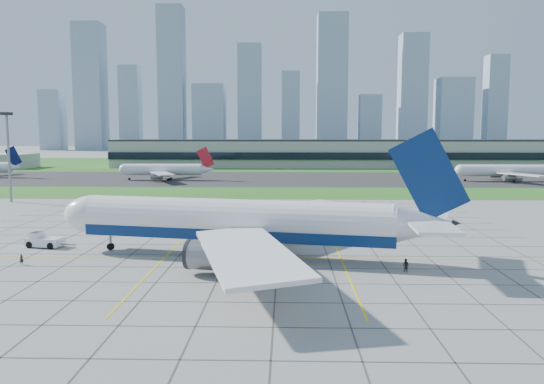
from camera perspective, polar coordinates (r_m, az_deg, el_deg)
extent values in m
plane|color=#9B9B95|center=(87.11, -4.67, -6.79)|extent=(1400.00, 1400.00, 0.00)
cube|color=#37671D|center=(175.68, -1.50, -0.08)|extent=(700.00, 35.00, 0.04)
cube|color=#383838|center=(230.35, -0.78, 1.47)|extent=(700.00, 75.00, 0.04)
cube|color=#37671D|center=(340.01, -0.02, 3.06)|extent=(700.00, 145.00, 0.04)
cube|color=#474744|center=(108.26, -25.68, -4.79)|extent=(0.18, 130.00, 0.02)
cube|color=#474744|center=(104.85, -21.78, -4.96)|extent=(0.18, 130.00, 0.02)
cube|color=#474744|center=(101.97, -17.63, -5.12)|extent=(0.18, 130.00, 0.02)
cube|color=#474744|center=(99.64, -13.26, -5.25)|extent=(0.18, 130.00, 0.02)
cube|color=#474744|center=(97.91, -8.71, -5.36)|extent=(0.18, 130.00, 0.02)
cube|color=#474744|center=(96.82, -4.03, -5.43)|extent=(0.18, 130.00, 0.02)
cube|color=#474744|center=(96.38, 0.73, -5.47)|extent=(0.18, 130.00, 0.02)
cube|color=#474744|center=(96.60, 5.50, -5.47)|extent=(0.18, 130.00, 0.02)
cube|color=#474744|center=(97.48, 10.22, -5.44)|extent=(0.18, 130.00, 0.02)
cube|color=#474744|center=(99.00, 14.82, -5.37)|extent=(0.18, 130.00, 0.02)
cube|color=#474744|center=(101.13, 19.26, -5.27)|extent=(0.18, 130.00, 0.02)
cube|color=#474744|center=(103.84, 23.48, -5.14)|extent=(0.18, 130.00, 0.02)
cube|color=#474744|center=(49.43, -9.91, -17.35)|extent=(110.00, 0.18, 0.02)
cube|color=#474744|center=(56.71, -8.27, -14.13)|extent=(110.00, 0.18, 0.02)
cube|color=#474744|center=(64.16, -7.03, -11.65)|extent=(110.00, 0.18, 0.02)
cube|color=#474744|center=(71.73, -6.07, -9.68)|extent=(110.00, 0.18, 0.02)
cube|color=#474744|center=(79.39, -5.30, -8.09)|extent=(110.00, 0.18, 0.02)
cube|color=#474744|center=(87.11, -4.67, -6.78)|extent=(110.00, 0.18, 0.02)
cube|color=#474744|center=(94.87, -4.14, -5.68)|extent=(110.00, 0.18, 0.02)
cube|color=#474744|center=(102.67, -3.70, -4.75)|extent=(110.00, 0.18, 0.02)
cube|color=#474744|center=(110.50, -3.32, -3.95)|extent=(110.00, 0.18, 0.02)
cube|color=#474744|center=(118.35, -3.00, -3.25)|extent=(110.00, 0.18, 0.02)
cube|color=#474744|center=(126.22, -2.71, -2.64)|extent=(110.00, 0.18, 0.02)
cube|color=#474744|center=(134.11, -2.46, -2.11)|extent=(110.00, 0.18, 0.02)
cube|color=#474744|center=(142.01, -2.23, -1.63)|extent=(110.00, 0.18, 0.02)
cube|color=#474744|center=(149.92, -2.03, -1.20)|extent=(110.00, 0.18, 0.02)
cube|color=yellow|center=(85.17, -4.81, -7.08)|extent=(120.00, 0.25, 0.03)
cube|color=yellow|center=(107.92, -8.82, -4.26)|extent=(0.25, 100.00, 0.03)
cube|color=yellow|center=(106.53, 6.21, -4.36)|extent=(0.25, 100.00, 0.03)
cube|color=#B7B7B2|center=(316.04, 7.14, 4.11)|extent=(260.00, 42.00, 15.00)
cube|color=black|center=(294.69, 7.54, 3.85)|extent=(260.00, 1.00, 4.00)
cube|color=black|center=(315.83, 7.16, 5.55)|extent=(260.00, 42.00, 0.80)
cylinder|color=gray|center=(169.23, -26.45, 3.25)|extent=(0.70, 0.70, 25.00)
cube|color=black|center=(169.15, -26.67, 7.54)|extent=(2.50, 2.50, 0.80)
cube|color=#90A7BC|center=(660.95, -22.49, 7.15)|extent=(24.00, 21.60, 68.00)
cube|color=#90A7BC|center=(645.93, -18.92, 10.60)|extent=(31.00, 27.90, 142.00)
cube|color=#90A7BC|center=(630.39, -14.96, 8.70)|extent=(22.00, 19.80, 95.00)
cube|color=#90A7BC|center=(620.91, -10.71, 11.85)|extent=(28.00, 25.20, 160.00)
cube|color=#90A7BC|center=(610.82, -6.73, 7.97)|extent=(35.00, 31.50, 74.00)
cube|color=#90A7BC|center=(606.98, -2.39, 10.09)|extent=(26.00, 23.40, 118.00)
cube|color=#90A7BC|center=(604.81, 2.02, 8.69)|extent=(20.00, 18.00, 88.00)
cube|color=#90A7BC|center=(608.93, 6.45, 11.56)|extent=(33.00, 29.70, 150.00)
cube|color=#90A7BC|center=(611.62, 10.45, 7.34)|extent=(24.00, 21.60, 62.00)
cube|color=#90A7BC|center=(622.03, 14.86, 10.26)|extent=(29.00, 26.10, 128.00)
cube|color=#90A7BC|center=(632.80, 18.89, 7.89)|extent=(36.00, 32.40, 80.00)
cube|color=#90A7BC|center=(648.37, 22.86, 8.79)|extent=(22.00, 19.80, 105.00)
cylinder|color=white|center=(84.74, -3.88, -2.96)|extent=(50.25, 16.11, 6.51)
cube|color=navy|center=(85.10, -3.87, -4.33)|extent=(50.17, 15.69, 1.74)
ellipsoid|color=white|center=(94.90, -18.50, -2.27)|extent=(11.49, 8.42, 6.51)
cube|color=black|center=(96.07, -19.73, -1.89)|extent=(3.02, 3.87, 0.65)
cone|color=white|center=(81.34, 15.96, -3.36)|extent=(9.72, 7.76, 6.19)
cube|color=navy|center=(80.50, 16.51, 1.75)|extent=(11.72, 2.84, 13.86)
cube|color=white|center=(100.13, 2.56, -2.13)|extent=(26.18, 30.13, 1.05)
cube|color=white|center=(66.79, -2.78, -6.45)|extent=(17.21, 31.89, 1.05)
cylinder|color=slate|center=(96.11, -1.92, -3.80)|extent=(7.73, 5.42, 4.13)
cylinder|color=slate|center=(74.74, -6.38, -6.80)|extent=(7.73, 5.42, 4.13)
cylinder|color=gray|center=(94.32, -16.98, -5.15)|extent=(0.46, 0.46, 2.82)
cylinder|color=black|center=(94.48, -16.96, -5.63)|extent=(1.28, 0.76, 1.19)
cylinder|color=black|center=(87.72, 0.22, -6.20)|extent=(1.64, 1.55, 1.41)
cylinder|color=black|center=(81.13, -0.86, -7.24)|extent=(1.64, 1.55, 1.41)
cube|color=white|center=(100.80, -23.23, -4.94)|extent=(6.65, 4.05, 1.45)
cube|color=white|center=(101.59, -24.02, -4.30)|extent=(2.27, 2.59, 1.14)
cube|color=black|center=(101.55, -24.02, -4.18)|extent=(2.03, 2.35, 0.72)
cube|color=gray|center=(98.34, -21.12, -5.31)|extent=(3.08, 0.79, 0.19)
cylinder|color=black|center=(103.14, -23.72, -4.92)|extent=(1.22, 0.73, 1.14)
cylinder|color=black|center=(101.04, -24.63, -5.19)|extent=(1.22, 0.73, 1.14)
cylinder|color=black|center=(100.76, -21.82, -5.09)|extent=(1.22, 0.73, 1.14)
cylinder|color=black|center=(98.61, -22.71, -5.37)|extent=(1.22, 0.73, 1.14)
imported|color=black|center=(88.98, -25.33, -6.58)|extent=(0.67, 0.70, 1.61)
imported|color=black|center=(78.74, 14.19, -7.66)|extent=(1.16, 1.20, 1.94)
cube|color=#071046|center=(261.30, -26.06, 3.48)|extent=(7.46, 0.40, 9.15)
cylinder|color=white|center=(226.57, -11.65, 2.39)|extent=(32.30, 4.80, 4.80)
cube|color=red|center=(222.88, -7.17, 3.69)|extent=(7.46, 0.40, 9.15)
cube|color=white|center=(236.84, -10.51, 2.39)|extent=(13.89, 20.66, 0.40)
cube|color=white|center=(215.44, -11.73, 1.97)|extent=(13.89, 20.66, 0.40)
cylinder|color=black|center=(228.42, -10.84, 1.43)|extent=(1.00, 1.00, 1.00)
cylinder|color=black|center=(224.14, -11.08, 1.33)|extent=(1.00, 1.00, 1.00)
cylinder|color=white|center=(236.47, 23.73, 2.14)|extent=(35.72, 4.80, 4.80)
cube|color=white|center=(247.63, 23.30, 2.14)|extent=(13.89, 20.66, 0.40)
cube|color=white|center=(227.39, 25.34, 1.71)|extent=(13.89, 20.66, 0.40)
cylinder|color=black|center=(239.92, 24.15, 1.22)|extent=(1.00, 1.00, 1.00)
cylinder|color=black|center=(235.88, 24.56, 1.12)|extent=(1.00, 1.00, 1.00)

